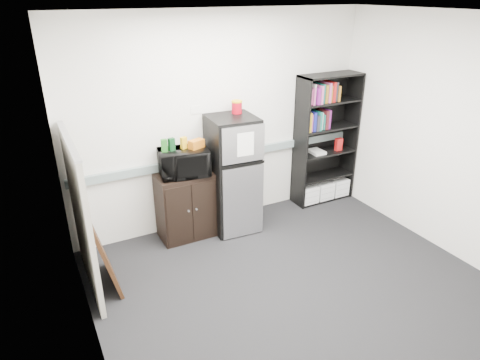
{
  "coord_description": "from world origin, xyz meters",
  "views": [
    {
      "loc": [
        -2.22,
        -3.0,
        2.88
      ],
      "look_at": [
        -0.19,
        0.9,
        0.92
      ],
      "focal_mm": 32.0,
      "sensor_mm": 36.0,
      "label": 1
    }
  ],
  "objects_px": {
    "bookshelf": "(325,141)",
    "cubicle_partition": "(81,215)",
    "microwave": "(184,162)",
    "refrigerator": "(233,175)",
    "cabinet": "(186,205)"
  },
  "relations": [
    {
      "from": "bookshelf",
      "to": "microwave",
      "type": "relative_size",
      "value": 3.21
    },
    {
      "from": "bookshelf",
      "to": "refrigerator",
      "type": "bearing_deg",
      "value": -174.67
    },
    {
      "from": "bookshelf",
      "to": "cubicle_partition",
      "type": "relative_size",
      "value": 1.14
    },
    {
      "from": "cubicle_partition",
      "to": "cabinet",
      "type": "distance_m",
      "value": 1.39
    },
    {
      "from": "cubicle_partition",
      "to": "microwave",
      "type": "height_order",
      "value": "cubicle_partition"
    },
    {
      "from": "cubicle_partition",
      "to": "bookshelf",
      "type": "bearing_deg",
      "value": 8.06
    },
    {
      "from": "bookshelf",
      "to": "cabinet",
      "type": "xyz_separation_m",
      "value": [
        -2.17,
        -0.06,
        -0.49
      ]
    },
    {
      "from": "bookshelf",
      "to": "cubicle_partition",
      "type": "distance_m",
      "value": 3.46
    },
    {
      "from": "microwave",
      "to": "refrigerator",
      "type": "xyz_separation_m",
      "value": [
        0.62,
        -0.06,
        -0.26
      ]
    },
    {
      "from": "microwave",
      "to": "refrigerator",
      "type": "relative_size",
      "value": 0.39
    },
    {
      "from": "bookshelf",
      "to": "cabinet",
      "type": "bearing_deg",
      "value": -178.3
    },
    {
      "from": "cubicle_partition",
      "to": "cabinet",
      "type": "relative_size",
      "value": 1.91
    },
    {
      "from": "cubicle_partition",
      "to": "refrigerator",
      "type": "distance_m",
      "value": 1.91
    },
    {
      "from": "cabinet",
      "to": "microwave",
      "type": "relative_size",
      "value": 1.47
    },
    {
      "from": "cubicle_partition",
      "to": "microwave",
      "type": "relative_size",
      "value": 2.81
    }
  ]
}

